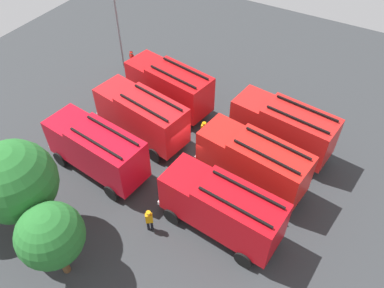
# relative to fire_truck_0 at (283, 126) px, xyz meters

# --- Properties ---
(ground_plane) EXTENTS (50.73, 50.73, 0.00)m
(ground_plane) POSITION_rel_fire_truck_0_xyz_m (4.90, 3.95, -2.15)
(ground_plane) COLOR #2D3033
(fire_truck_0) EXTENTS (7.44, 3.46, 3.88)m
(fire_truck_0) POSITION_rel_fire_truck_0_xyz_m (0.00, 0.00, 0.00)
(fire_truck_0) COLOR red
(fire_truck_0) RESTS_ON ground
(fire_truck_1) EXTENTS (7.51, 3.71, 3.88)m
(fire_truck_1) POSITION_rel_fire_truck_0_xyz_m (9.23, -0.03, 0.00)
(fire_truck_1) COLOR red
(fire_truck_1) RESTS_ON ground
(fire_truck_2) EXTENTS (7.46, 3.54, 3.88)m
(fire_truck_2) POSITION_rel_fire_truck_0_xyz_m (0.47, 3.98, 0.00)
(fire_truck_2) COLOR red
(fire_truck_2) RESTS_ON ground
(fire_truck_3) EXTENTS (7.50, 3.68, 3.88)m
(fire_truck_3) POSITION_rel_fire_truck_0_xyz_m (9.05, 3.87, 0.00)
(fire_truck_3) COLOR red
(fire_truck_3) RESTS_ON ground
(fire_truck_4) EXTENTS (7.38, 3.25, 3.88)m
(fire_truck_4) POSITION_rel_fire_truck_0_xyz_m (0.56, 8.08, 0.00)
(fire_truck_4) COLOR red
(fire_truck_4) RESTS_ON ground
(fire_truck_5) EXTENTS (7.42, 3.39, 3.88)m
(fire_truck_5) POSITION_rel_fire_truck_0_xyz_m (9.61, 8.05, 0.00)
(fire_truck_5) COLOR red
(fire_truck_5) RESTS_ON ground
(firefighter_0) EXTENTS (0.46, 0.33, 1.76)m
(firefighter_0) POSITION_rel_fire_truck_0_xyz_m (5.04, 1.99, -1.16)
(firefighter_0) COLOR black
(firefighter_0) RESTS_ON ground
(firefighter_1) EXTENTS (0.48, 0.38, 1.84)m
(firefighter_1) POSITION_rel_fire_truck_0_xyz_m (14.26, -2.13, -1.11)
(firefighter_1) COLOR black
(firefighter_1) RESTS_ON ground
(firefighter_2) EXTENTS (0.48, 0.40, 1.78)m
(firefighter_2) POSITION_rel_fire_truck_0_xyz_m (15.13, -2.97, -1.15)
(firefighter_2) COLOR black
(firefighter_2) RESTS_ON ground
(firefighter_3) EXTENTS (0.48, 0.45, 1.72)m
(firefighter_3) POSITION_rel_fire_truck_0_xyz_m (4.13, 10.19, -1.19)
(firefighter_3) COLOR black
(firefighter_3) RESTS_ON ground
(tree_0) EXTENTS (3.34, 3.34, 5.18)m
(tree_0) POSITION_rel_fire_truck_0_xyz_m (6.59, 14.63, 1.33)
(tree_0) COLOR brown
(tree_0) RESTS_ON ground
(tree_1) EXTENTS (4.37, 4.37, 6.77)m
(tree_1) POSITION_rel_fire_truck_0_xyz_m (9.76, 13.59, 2.40)
(tree_1) COLOR brown
(tree_1) RESTS_ON ground
(traffic_cone_0) EXTENTS (0.47, 0.47, 0.67)m
(traffic_cone_0) POSITION_rel_fire_truck_0_xyz_m (-2.56, 5.92, -1.82)
(traffic_cone_0) COLOR #F2600C
(traffic_cone_0) RESTS_ON ground
(lamppost) EXTENTS (0.36, 0.36, 7.14)m
(lamppost) POSITION_rel_fire_truck_0_xyz_m (16.15, -2.91, 1.99)
(lamppost) COLOR slate
(lamppost) RESTS_ON ground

